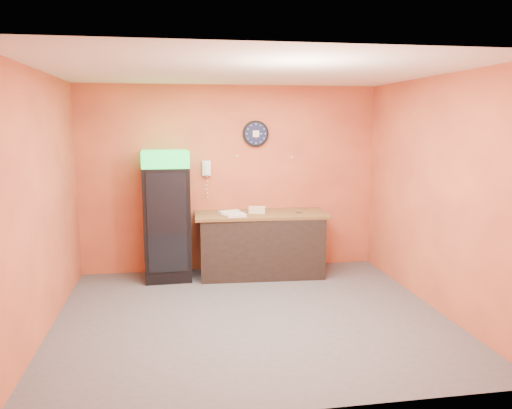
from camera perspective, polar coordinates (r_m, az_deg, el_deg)
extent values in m
plane|color=#47474C|center=(6.01, -0.56, -12.61)|extent=(4.50, 4.50, 0.00)
cube|color=#E36F40|center=(7.60, -2.91, 2.94)|extent=(4.50, 0.02, 2.80)
cube|color=#E36F40|center=(5.74, -23.36, 0.10)|extent=(0.02, 4.00, 2.80)
cube|color=#E36F40|center=(6.38, 19.81, 1.17)|extent=(0.02, 4.00, 2.80)
cube|color=white|center=(5.60, -0.61, 15.02)|extent=(4.50, 4.00, 0.02)
cube|color=black|center=(7.30, -10.13, -2.13)|extent=(0.67, 0.67, 1.62)
cube|color=green|center=(7.18, -10.34, 5.16)|extent=(0.67, 0.67, 0.23)
cube|color=black|center=(6.96, -10.25, -2.10)|extent=(0.54, 0.03, 1.39)
cube|color=black|center=(7.44, 0.57, -4.66)|extent=(1.82, 0.89, 0.89)
cylinder|color=black|center=(7.59, -0.05, 8.10)|extent=(0.39, 0.05, 0.39)
cylinder|color=#0F1433|center=(7.56, -0.01, 8.10)|extent=(0.34, 0.01, 0.34)
cube|color=white|center=(7.55, 0.00, 8.09)|extent=(0.10, 0.00, 0.10)
cube|color=white|center=(7.51, -5.68, 4.16)|extent=(0.12, 0.07, 0.22)
cube|color=white|center=(7.46, -5.66, 4.12)|extent=(0.05, 0.04, 0.18)
cube|color=brown|center=(7.34, 0.58, -1.13)|extent=(1.97, 0.88, 0.04)
cube|color=beige|center=(7.31, 0.12, -0.82)|extent=(0.25, 0.15, 0.05)
cube|color=beige|center=(7.30, 0.12, -0.42)|extent=(0.25, 0.15, 0.05)
cube|color=silver|center=(7.16, -2.51, -1.08)|extent=(0.30, 0.18, 0.04)
cube|color=silver|center=(7.03, -2.22, -1.28)|extent=(0.28, 0.12, 0.04)
cube|color=silver|center=(7.31, -3.07, -0.86)|extent=(0.33, 0.21, 0.04)
cylinder|color=silver|center=(7.38, 0.49, -0.71)|extent=(0.05, 0.05, 0.05)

